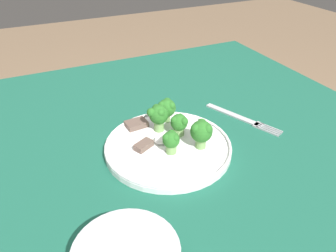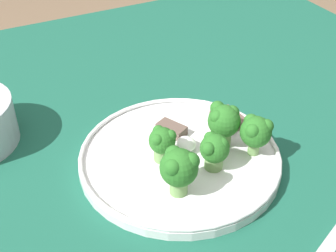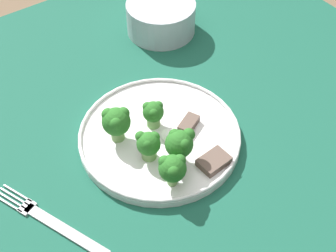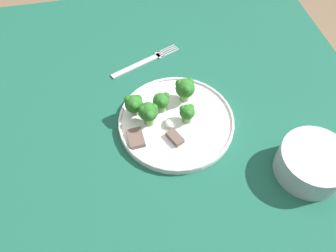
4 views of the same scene
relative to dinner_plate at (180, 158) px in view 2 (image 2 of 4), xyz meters
name	(u,v)px [view 2 (image 2 of 4)]	position (x,y,z in m)	size (l,w,h in m)	color
table	(197,218)	(-0.01, -0.03, -0.12)	(1.05, 1.00, 0.76)	#195642
dinner_plate	(180,158)	(0.00, 0.00, 0.00)	(0.26, 0.26, 0.02)	white
broccoli_floret_near_rim_left	(222,120)	(0.00, -0.06, 0.04)	(0.04, 0.04, 0.06)	#709E56
broccoli_floret_center_left	(256,131)	(-0.04, -0.09, 0.04)	(0.04, 0.04, 0.05)	#709E56
broccoli_floret_back_left	(162,142)	(0.00, 0.02, 0.03)	(0.03, 0.03, 0.05)	#709E56
broccoli_floret_front_left	(179,168)	(-0.06, 0.03, 0.04)	(0.05, 0.04, 0.06)	#709E56
broccoli_floret_center_back	(212,150)	(-0.04, -0.02, 0.03)	(0.04, 0.04, 0.05)	#709E56
meat_slice_front_slice	(229,119)	(0.03, -0.10, 0.01)	(0.05, 0.04, 0.01)	brown
meat_slice_middle_slice	(172,129)	(0.05, -0.01, 0.01)	(0.04, 0.04, 0.01)	brown
sauce_dollop	(186,144)	(0.01, -0.01, 0.01)	(0.03, 0.03, 0.02)	white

